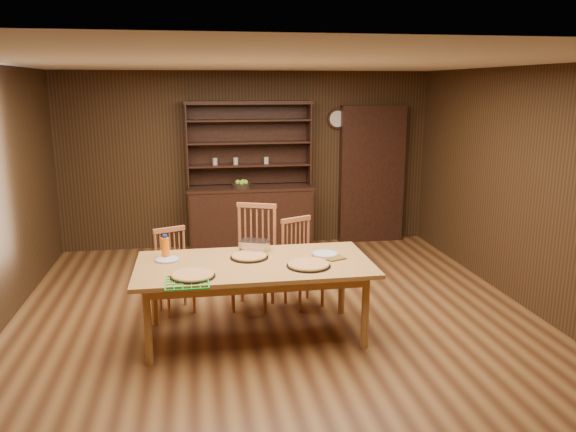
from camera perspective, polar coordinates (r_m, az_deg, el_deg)
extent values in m
plane|color=brown|center=(5.91, -1.00, -10.72)|extent=(6.00, 6.00, 0.00)
plane|color=white|center=(5.41, -1.12, 15.35)|extent=(6.00, 6.00, 0.00)
plane|color=#3B2713|center=(8.46, -4.07, 5.69)|extent=(5.50, 0.00, 5.50)
plane|color=#3B2713|center=(2.71, 8.50, -10.77)|extent=(5.50, 0.00, 5.50)
plane|color=#3B2713|center=(6.51, 23.67, 2.38)|extent=(0.00, 6.00, 6.00)
cube|color=black|center=(8.36, -3.80, -0.32)|extent=(1.80, 0.50, 0.90)
cube|color=black|center=(8.26, -3.85, 2.85)|extent=(1.84, 0.52, 0.04)
cube|color=black|center=(8.40, -4.08, 7.36)|extent=(1.80, 0.02, 1.20)
cube|color=black|center=(8.21, -10.21, 7.06)|extent=(0.02, 0.32, 1.20)
cube|color=black|center=(8.38, 2.14, 7.37)|extent=(0.02, 0.32, 1.20)
cube|color=black|center=(8.21, -4.04, 11.43)|extent=(1.84, 0.34, 0.05)
cylinder|color=#B7AD9B|center=(8.24, -7.42, 5.51)|extent=(0.07, 0.07, 0.10)
cylinder|color=#B7AD9B|center=(8.26, -5.34, 5.58)|extent=(0.07, 0.07, 0.10)
cube|color=black|center=(8.78, 8.49, 4.21)|extent=(1.00, 0.18, 2.10)
cylinder|color=black|center=(8.59, 5.02, 9.81)|extent=(0.30, 0.04, 0.30)
cylinder|color=beige|center=(8.57, 5.06, 9.80)|extent=(0.24, 0.01, 0.24)
cube|color=#B8843F|center=(5.36, -3.44, -4.94)|extent=(2.22, 1.11, 0.04)
cylinder|color=#B8843F|center=(5.09, -14.06, -10.85)|extent=(0.07, 0.07, 0.71)
cylinder|color=#B8843F|center=(5.87, -13.45, -7.52)|extent=(0.07, 0.07, 0.71)
cylinder|color=#B8843F|center=(5.29, 7.86, -9.63)|extent=(0.07, 0.07, 0.71)
cylinder|color=#B8843F|center=(6.04, 5.48, -6.61)|extent=(0.07, 0.07, 0.71)
cube|color=#AD643B|center=(6.15, -11.29, -6.23)|extent=(0.48, 0.47, 0.04)
cylinder|color=#AD643B|center=(6.06, -12.01, -8.57)|extent=(0.03, 0.03, 0.36)
cylinder|color=#AD643B|center=(6.29, -12.85, -7.78)|extent=(0.03, 0.03, 0.36)
cylinder|color=#AD643B|center=(6.15, -9.52, -8.13)|extent=(0.03, 0.03, 0.36)
cylinder|color=#AD643B|center=(6.38, -10.44, -7.37)|extent=(0.03, 0.03, 0.36)
cube|color=#AD643B|center=(6.14, -11.99, -1.36)|extent=(0.34, 0.17, 0.05)
cube|color=#AD643B|center=(6.12, -3.60, -5.09)|extent=(0.60, 0.59, 0.04)
cylinder|color=#AD643B|center=(6.10, -5.62, -7.68)|extent=(0.04, 0.04, 0.46)
cylinder|color=#AD643B|center=(6.40, -4.71, -6.65)|extent=(0.04, 0.04, 0.46)
cylinder|color=#AD643B|center=(6.00, -2.35, -7.97)|extent=(0.04, 0.04, 0.46)
cylinder|color=#AD643B|center=(6.31, -1.59, -6.90)|extent=(0.04, 0.04, 0.46)
cube|color=#AD643B|center=(6.13, -3.21, 1.07)|extent=(0.43, 0.20, 0.05)
cube|color=#AD643B|center=(6.21, 1.63, -5.51)|extent=(0.52, 0.51, 0.04)
cylinder|color=#AD643B|center=(6.09, 1.23, -8.03)|extent=(0.03, 0.03, 0.39)
cylinder|color=#AD643B|center=(6.31, -0.27, -7.25)|extent=(0.03, 0.03, 0.39)
cylinder|color=#AD643B|center=(6.25, 3.52, -7.46)|extent=(0.03, 0.03, 0.39)
cylinder|color=#AD643B|center=(6.47, 1.99, -6.73)|extent=(0.03, 0.03, 0.39)
cube|color=#AD643B|center=(6.18, 0.80, -0.36)|extent=(0.36, 0.19, 0.05)
cylinder|color=black|center=(5.02, -9.64, -6.08)|extent=(0.40, 0.40, 0.01)
cylinder|color=tan|center=(5.01, -9.65, -5.92)|extent=(0.37, 0.37, 0.02)
torus|color=gold|center=(5.01, -9.65, -5.92)|extent=(0.37, 0.37, 0.03)
cylinder|color=black|center=(5.23, 2.11, -5.08)|extent=(0.41, 0.41, 0.01)
cylinder|color=tan|center=(5.23, 2.11, -4.93)|extent=(0.38, 0.38, 0.02)
torus|color=gold|center=(5.23, 2.11, -4.93)|extent=(0.39, 0.39, 0.03)
cylinder|color=black|center=(5.49, -3.96, -4.22)|extent=(0.37, 0.37, 0.01)
cylinder|color=tan|center=(5.49, -3.96, -4.07)|extent=(0.34, 0.34, 0.02)
torus|color=gold|center=(5.49, -3.96, -4.07)|extent=(0.34, 0.34, 0.03)
cylinder|color=silver|center=(5.53, -12.16, -4.36)|extent=(0.24, 0.24, 0.01)
torus|color=#34579D|center=(5.53, -12.17, -4.33)|extent=(0.24, 0.24, 0.01)
cylinder|color=silver|center=(5.60, 3.78, -3.84)|extent=(0.26, 0.26, 0.01)
torus|color=#34579D|center=(5.60, 3.78, -3.82)|extent=(0.26, 0.26, 0.01)
cube|color=silver|center=(5.70, -3.41, -3.03)|extent=(0.33, 0.29, 0.11)
cylinder|color=orange|center=(5.59, -12.35, -3.17)|extent=(0.08, 0.08, 0.20)
cylinder|color=navy|center=(5.56, -12.41, -2.04)|extent=(0.04, 0.04, 0.03)
cube|color=#AB1913|center=(5.49, 4.64, -4.23)|extent=(0.24, 0.24, 0.01)
cube|color=#AB1913|center=(5.48, 3.57, -4.24)|extent=(0.20, 0.20, 0.01)
cylinder|color=black|center=(8.19, -4.76, 3.10)|extent=(0.28, 0.28, 0.06)
sphere|color=#A6D538|center=(8.18, -5.12, 3.43)|extent=(0.08, 0.08, 0.08)
sphere|color=#A6D538|center=(8.21, -4.58, 3.49)|extent=(0.08, 0.08, 0.08)
sphere|color=#A6D538|center=(8.13, -4.74, 3.39)|extent=(0.08, 0.08, 0.08)
sphere|color=#A6D538|center=(8.17, -4.34, 3.44)|extent=(0.08, 0.08, 0.08)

